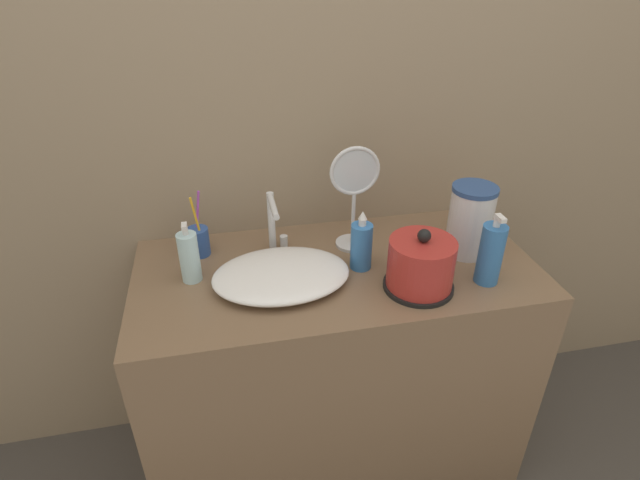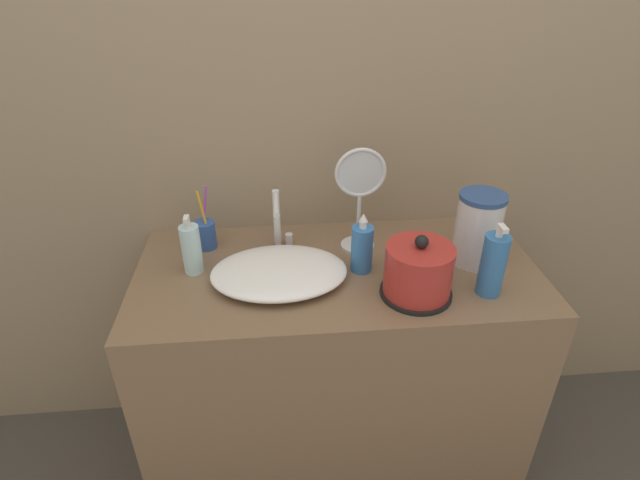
% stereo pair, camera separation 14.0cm
% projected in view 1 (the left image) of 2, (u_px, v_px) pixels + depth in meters
% --- Properties ---
extents(wall_back, '(6.00, 0.04, 2.60)m').
position_uv_depth(wall_back, '(316.00, 75.00, 1.47)').
color(wall_back, gray).
rests_on(wall_back, ground_plane).
extents(vanity_counter, '(1.17, 0.56, 0.82)m').
position_uv_depth(vanity_counter, '(335.00, 369.00, 1.67)').
color(vanity_counter, brown).
rests_on(vanity_counter, ground_plane).
extents(sink_basin, '(0.38, 0.28, 0.06)m').
position_uv_depth(sink_basin, '(281.00, 275.00, 1.38)').
color(sink_basin, white).
rests_on(sink_basin, vanity_counter).
extents(faucet, '(0.06, 0.15, 0.19)m').
position_uv_depth(faucet, '(274.00, 220.00, 1.48)').
color(faucet, silver).
rests_on(faucet, vanity_counter).
extents(electric_kettle, '(0.19, 0.19, 0.18)m').
position_uv_depth(electric_kettle, '(420.00, 267.00, 1.34)').
color(electric_kettle, black).
rests_on(electric_kettle, vanity_counter).
extents(toothbrush_cup, '(0.06, 0.06, 0.21)m').
position_uv_depth(toothbrush_cup, '(199.00, 241.00, 1.50)').
color(toothbrush_cup, '#2D519E').
rests_on(toothbrush_cup, vanity_counter).
extents(lotion_bottle, '(0.06, 0.06, 0.18)m').
position_uv_depth(lotion_bottle, '(189.00, 257.00, 1.37)').
color(lotion_bottle, silver).
rests_on(lotion_bottle, vanity_counter).
extents(shampoo_bottle, '(0.06, 0.06, 0.18)m').
position_uv_depth(shampoo_bottle, '(361.00, 245.00, 1.43)').
color(shampoo_bottle, '#3370B7').
rests_on(shampoo_bottle, vanity_counter).
extents(mouthwash_bottle, '(0.07, 0.07, 0.21)m').
position_uv_depth(mouthwash_bottle, '(491.00, 254.00, 1.36)').
color(mouthwash_bottle, '#3370B7').
rests_on(mouthwash_bottle, vanity_counter).
extents(vanity_mirror, '(0.15, 0.10, 0.33)m').
position_uv_depth(vanity_mirror, '(354.00, 191.00, 1.48)').
color(vanity_mirror, silver).
rests_on(vanity_mirror, vanity_counter).
extents(water_pitcher, '(0.13, 0.13, 0.22)m').
position_uv_depth(water_pitcher, '(470.00, 220.00, 1.48)').
color(water_pitcher, silver).
rests_on(water_pitcher, vanity_counter).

